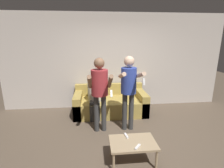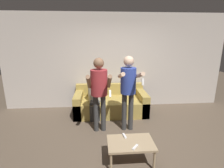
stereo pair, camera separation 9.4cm
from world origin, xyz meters
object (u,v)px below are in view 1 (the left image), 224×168
person_standing_right (129,85)px  couch (110,104)px  coffee_table (133,144)px  remote_far (126,136)px  remote_near (138,147)px  person_standing_left (100,87)px  person_seated (94,94)px

person_standing_right → couch: bearing=107.7°
coffee_table → remote_far: 0.20m
couch → remote_near: bearing=-84.1°
person_standing_left → remote_near: 1.48m
remote_far → coffee_table: bearing=-65.8°
couch → coffee_table: size_ratio=2.54×
couch → person_standing_left: bearing=-107.6°
person_standing_right → remote_near: 1.39m
person_seated → remote_far: 1.74m
couch → person_seated: person_seated is taller
remote_far → person_standing_left: bearing=115.3°
remote_far → person_standing_right: bearing=77.1°
person_standing_left → remote_near: bearing=-66.2°
person_standing_right → person_seated: bearing=134.6°
person_seated → coffee_table: (0.61, -1.81, -0.30)m
person_standing_right → remote_near: person_standing_right is taller
remote_far → person_seated: bearing=108.1°
coffee_table → remote_near: remote_near is taller
remote_near → person_standing_right: bearing=86.1°
person_standing_right → remote_near: (-0.08, -1.22, -0.66)m
person_seated → remote_near: person_seated is taller
person_seated → coffee_table: person_seated is taller
person_standing_left → remote_near: (0.54, -1.22, -0.64)m
person_standing_left → coffee_table: person_standing_left is taller
person_standing_right → remote_near: bearing=-93.9°
person_seated → remote_near: (0.65, -1.97, -0.25)m
person_standing_right → remote_near: size_ratio=12.09×
person_standing_right → person_seated: person_standing_right is taller
person_standing_left → remote_far: 1.17m
remote_far → couch: bearing=93.3°
remote_near → remote_far: size_ratio=0.90×
couch → person_standing_left: size_ratio=1.18×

